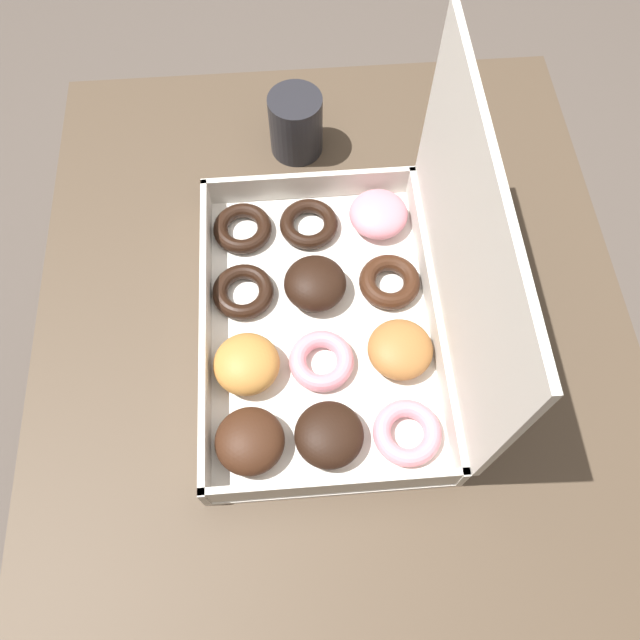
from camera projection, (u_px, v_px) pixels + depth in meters
name	position (u px, v px, depth m)	size (l,w,h in m)	color
ground_plane	(328.00, 467.00, 1.47)	(8.00, 8.00, 0.00)	#564C44
dining_table	(332.00, 367.00, 0.91)	(0.92, 0.75, 0.76)	#4C3D2D
donut_box	(343.00, 313.00, 0.74)	(0.41, 0.30, 0.30)	silver
coffee_mug	(296.00, 123.00, 0.87)	(0.08, 0.08, 0.09)	#232328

